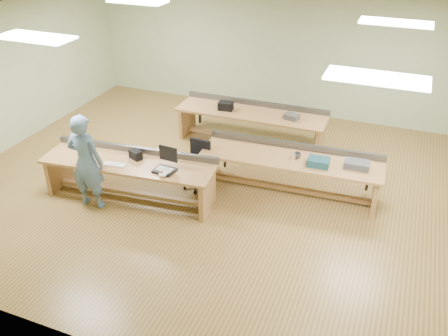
{
  "coord_description": "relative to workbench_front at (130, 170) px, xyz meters",
  "views": [
    {
      "loc": [
        2.79,
        -7.13,
        4.83
      ],
      "look_at": [
        0.21,
        -0.6,
        0.78
      ],
      "focal_mm": 38.0,
      "sensor_mm": 36.0,
      "label": 1
    }
  ],
  "objects": [
    {
      "name": "tray_back",
      "position": [
        2.23,
        2.81,
        0.25
      ],
      "size": [
        0.33,
        0.28,
        0.12
      ],
      "primitive_type": "cube",
      "rotation": [
        0.0,
        0.0,
        -0.25
      ],
      "color": "#3B3B3D",
      "rests_on": "workbench_back"
    },
    {
      "name": "camera_bag",
      "position": [
        0.07,
        0.12,
        0.27
      ],
      "size": [
        0.27,
        0.23,
        0.16
      ],
      "primitive_type": "cube",
      "rotation": [
        0.0,
        0.0,
        -0.41
      ],
      "color": "black",
      "rests_on": "workbench_front"
    },
    {
      "name": "floor",
      "position": [
        1.47,
        0.94,
        -0.56
      ],
      "size": [
        10.0,
        10.0,
        0.0
      ],
      "primitive_type": "plane",
      "color": "olive",
      "rests_on": "ground"
    },
    {
      "name": "laptop_screen",
      "position": [
        0.78,
        0.04,
        0.47
      ],
      "size": [
        0.35,
        0.05,
        0.28
      ],
      "primitive_type": "cube",
      "rotation": [
        0.0,
        0.0,
        -0.09
      ],
      "color": "black",
      "rests_on": "laptop_base"
    },
    {
      "name": "fluor_panels",
      "position": [
        1.47,
        0.94,
        2.41
      ],
      "size": [
        6.2,
        3.5,
        0.03
      ],
      "color": "white",
      "rests_on": "ceiling"
    },
    {
      "name": "keyboard",
      "position": [
        -0.15,
        -0.23,
        0.2
      ],
      "size": [
        0.42,
        0.18,
        0.02
      ],
      "primitive_type": "cube",
      "rotation": [
        0.0,
        0.0,
        0.1
      ],
      "color": "beige",
      "rests_on": "workbench_front"
    },
    {
      "name": "drinks_can",
      "position": [
        2.7,
        1.12,
        0.25
      ],
      "size": [
        0.08,
        0.08,
        0.12
      ],
      "primitive_type": "cylinder",
      "rotation": [
        0.0,
        0.0,
        -0.12
      ],
      "color": "silver",
      "rests_on": "workbench_mid"
    },
    {
      "name": "wall_back",
      "position": [
        1.47,
        4.94,
        0.94
      ],
      "size": [
        10.0,
        0.04,
        3.0
      ],
      "primitive_type": "cube",
      "color": "#A9B98C",
      "rests_on": "floor"
    },
    {
      "name": "task_chair",
      "position": [
        0.96,
        0.77,
        -0.23
      ],
      "size": [
        0.53,
        0.53,
        0.92
      ],
      "rotation": [
        0.0,
        0.0,
        -0.06
      ],
      "color": "black",
      "rests_on": "floor"
    },
    {
      "name": "workbench_front",
      "position": [
        0.0,
        0.0,
        0.0
      ],
      "size": [
        3.2,
        1.13,
        0.86
      ],
      "rotation": [
        0.0,
        0.0,
        0.1
      ],
      "color": "#A78146",
      "rests_on": "floor"
    },
    {
      "name": "wall_left",
      "position": [
        -3.53,
        0.94,
        0.94
      ],
      "size": [
        0.04,
        8.0,
        3.0
      ],
      "primitive_type": "cube",
      "color": "#A9B98C",
      "rests_on": "floor"
    },
    {
      "name": "ceiling",
      "position": [
        1.47,
        0.94,
        2.44
      ],
      "size": [
        10.0,
        10.0,
        0.0
      ],
      "primitive_type": "plane",
      "color": "silver",
      "rests_on": "wall_back"
    },
    {
      "name": "storage_box_back",
      "position": [
        0.75,
        2.78,
        0.28
      ],
      "size": [
        0.34,
        0.26,
        0.18
      ],
      "primitive_type": "cube",
      "rotation": [
        0.0,
        0.0,
        0.11
      ],
      "color": "black",
      "rests_on": "workbench_back"
    },
    {
      "name": "mug",
      "position": [
        2.75,
        1.2,
        0.24
      ],
      "size": [
        0.17,
        0.17,
        0.1
      ],
      "primitive_type": "imported",
      "rotation": [
        0.0,
        0.0,
        -0.35
      ],
      "color": "#3B3B3D",
      "rests_on": "workbench_mid"
    },
    {
      "name": "parts_bin_grey",
      "position": [
        3.79,
        1.25,
        0.25
      ],
      "size": [
        0.43,
        0.28,
        0.12
      ],
      "primitive_type": "cube",
      "rotation": [
        0.0,
        0.0,
        0.03
      ],
      "color": "#3B3B3D",
      "rests_on": "workbench_mid"
    },
    {
      "name": "parts_bin_teal",
      "position": [
        3.16,
        1.07,
        0.25
      ],
      "size": [
        0.39,
        0.3,
        0.13
      ],
      "primitive_type": "cube",
      "rotation": [
        0.0,
        0.0,
        0.05
      ],
      "color": "#153B46",
      "rests_on": "workbench_mid"
    },
    {
      "name": "wall_front",
      "position": [
        1.47,
        -3.06,
        0.94
      ],
      "size": [
        10.0,
        0.04,
        3.0
      ],
      "primitive_type": "cube",
      "color": "#A9B98C",
      "rests_on": "floor"
    },
    {
      "name": "laptop_base",
      "position": [
        0.76,
        -0.1,
        0.21
      ],
      "size": [
        0.38,
        0.32,
        0.04
      ],
      "primitive_type": "cube",
      "rotation": [
        0.0,
        0.0,
        -0.09
      ],
      "color": "black",
      "rests_on": "workbench_front"
    },
    {
      "name": "person",
      "position": [
        -0.53,
        -0.49,
        0.31
      ],
      "size": [
        0.66,
        0.46,
        1.75
      ],
      "primitive_type": "imported",
      "rotation": [
        0.0,
        0.0,
        3.2
      ],
      "color": "slate",
      "rests_on": "floor"
    },
    {
      "name": "workbench_mid",
      "position": [
        2.64,
        1.21,
        0.0
      ],
      "size": [
        3.29,
        1.05,
        0.86
      ],
      "rotation": [
        0.0,
        0.0,
        0.06
      ],
      "color": "#A78146",
      "rests_on": "floor"
    },
    {
      "name": "workbench_back",
      "position": [
        1.32,
        2.9,
        0.0
      ],
      "size": [
        3.29,
        0.92,
        0.86
      ],
      "rotation": [
        0.0,
        0.0,
        0.01
      ],
      "color": "#A78146",
      "rests_on": "floor"
    },
    {
      "name": "trackball_mouse",
      "position": [
        0.81,
        -0.23,
        0.22
      ],
      "size": [
        0.19,
        0.2,
        0.07
      ],
      "primitive_type": "ellipsoid",
      "rotation": [
        0.0,
        0.0,
        0.32
      ],
      "color": "white",
      "rests_on": "workbench_front"
    }
  ]
}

